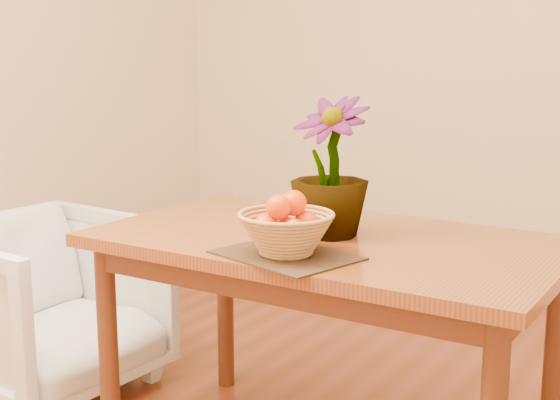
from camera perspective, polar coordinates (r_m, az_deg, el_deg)
The scene contains 7 objects.
wall_back at distance 4.13m, azimuth 16.84°, elevation 11.10°, with size 4.00×0.02×2.70m, color #FFEBC2.
table at distance 2.39m, azimuth 3.48°, elevation -4.69°, with size 1.40×0.80×0.75m.
placemat at distance 2.14m, azimuth 0.45°, elevation -4.06°, with size 0.36×0.27×0.01m, color #3C2615.
wicker_basket at distance 2.13m, azimuth 0.45°, elevation -2.59°, with size 0.27×0.27×0.11m.
orange_pile at distance 2.12m, azimuth 0.47°, elevation -1.43°, with size 0.16×0.17×0.13m.
potted_plant at distance 2.34m, azimuth 3.67°, elevation 2.42°, with size 0.24×0.24×0.42m, color #174D16.
armchair at distance 3.14m, azimuth -16.72°, elevation -6.82°, with size 0.73×0.68×0.75m, color #876F5D.
Camera 1 is at (1.09, -1.73, 1.31)m, focal length 50.00 mm.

